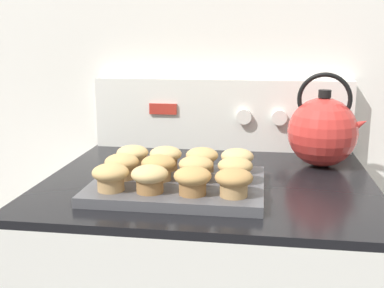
# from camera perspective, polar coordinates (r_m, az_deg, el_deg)

# --- Properties ---
(wall_back) EXTENTS (8.00, 0.05, 2.40)m
(wall_back) POSITION_cam_1_polar(r_m,az_deg,el_deg) (1.51, 3.77, 11.63)
(wall_back) COLOR white
(wall_back) RESTS_ON ground_plane
(control_panel) EXTENTS (0.77, 0.07, 0.21)m
(control_panel) POSITION_cam_1_polar(r_m,az_deg,el_deg) (1.47, 3.54, 3.55)
(control_panel) COLOR white
(control_panel) RESTS_ON stove_range
(muffin_pan) EXTENTS (0.38, 0.30, 0.02)m
(muffin_pan) POSITION_cam_1_polar(r_m,az_deg,el_deg) (1.09, -1.65, -4.93)
(muffin_pan) COLOR #4C4C51
(muffin_pan) RESTS_ON stove_range
(muffin_r0_c0) EXTENTS (0.08, 0.08, 0.06)m
(muffin_r0_c0) POSITION_cam_1_polar(r_m,az_deg,el_deg) (1.03, -9.62, -3.74)
(muffin_r0_c0) COLOR tan
(muffin_r0_c0) RESTS_ON muffin_pan
(muffin_r0_c1) EXTENTS (0.08, 0.08, 0.06)m
(muffin_r0_c1) POSITION_cam_1_polar(r_m,az_deg,el_deg) (1.00, -5.03, -3.97)
(muffin_r0_c1) COLOR olive
(muffin_r0_c1) RESTS_ON muffin_pan
(muffin_r0_c2) EXTENTS (0.08, 0.08, 0.06)m
(muffin_r0_c2) POSITION_cam_1_polar(r_m,az_deg,el_deg) (0.99, 0.07, -4.22)
(muffin_r0_c2) COLOR olive
(muffin_r0_c2) RESTS_ON muffin_pan
(muffin_r0_c3) EXTENTS (0.08, 0.08, 0.06)m
(muffin_r0_c3) POSITION_cam_1_polar(r_m,az_deg,el_deg) (0.98, 4.98, -4.40)
(muffin_r0_c3) COLOR tan
(muffin_r0_c3) RESTS_ON muffin_pan
(muffin_r1_c0) EXTENTS (0.08, 0.08, 0.06)m
(muffin_r1_c0) POSITION_cam_1_polar(r_m,az_deg,el_deg) (1.11, -8.32, -2.48)
(muffin_r1_c0) COLOR tan
(muffin_r1_c0) RESTS_ON muffin_pan
(muffin_r1_c1) EXTENTS (0.08, 0.08, 0.06)m
(muffin_r1_c1) POSITION_cam_1_polar(r_m,az_deg,el_deg) (1.09, -3.99, -2.65)
(muffin_r1_c1) COLOR tan
(muffin_r1_c1) RESTS_ON muffin_pan
(muffin_r1_c2) EXTENTS (0.08, 0.08, 0.06)m
(muffin_r1_c2) POSITION_cam_1_polar(r_m,az_deg,el_deg) (1.07, 0.48, -2.82)
(muffin_r1_c2) COLOR tan
(muffin_r1_c2) RESTS_ON muffin_pan
(muffin_r1_c3) EXTENTS (0.08, 0.08, 0.06)m
(muffin_r1_c3) POSITION_cam_1_polar(r_m,az_deg,el_deg) (1.07, 5.14, -2.98)
(muffin_r1_c3) COLOR #A37A4C
(muffin_r1_c3) RESTS_ON muffin_pan
(muffin_r2_c0) EXTENTS (0.08, 0.08, 0.06)m
(muffin_r2_c0) POSITION_cam_1_polar(r_m,az_deg,el_deg) (1.19, -7.06, -1.39)
(muffin_r2_c0) COLOR tan
(muffin_r2_c0) RESTS_ON muffin_pan
(muffin_r2_c1) EXTENTS (0.08, 0.08, 0.06)m
(muffin_r2_c1) POSITION_cam_1_polar(r_m,az_deg,el_deg) (1.17, -3.14, -1.53)
(muffin_r2_c1) COLOR olive
(muffin_r2_c1) RESTS_ON muffin_pan
(muffin_r2_c2) EXTENTS (0.08, 0.08, 0.06)m
(muffin_r2_c2) POSITION_cam_1_polar(r_m,az_deg,el_deg) (1.16, 1.19, -1.70)
(muffin_r2_c2) COLOR #A37A4C
(muffin_r2_c2) RESTS_ON muffin_pan
(muffin_r2_c3) EXTENTS (0.08, 0.08, 0.06)m
(muffin_r2_c3) POSITION_cam_1_polar(r_m,az_deg,el_deg) (1.15, 5.38, -1.83)
(muffin_r2_c3) COLOR #A37A4C
(muffin_r2_c3) RESTS_ON muffin_pan
(tea_kettle) EXTENTS (0.21, 0.18, 0.25)m
(tea_kettle) POSITION_cam_1_polar(r_m,az_deg,el_deg) (1.32, 15.26, 1.53)
(tea_kettle) COLOR red
(tea_kettle) RESTS_ON stove_range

